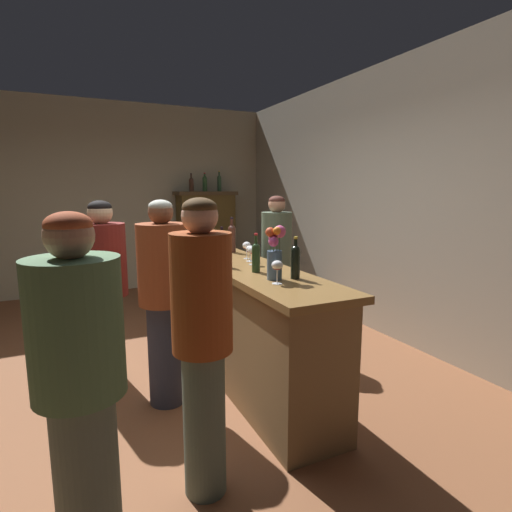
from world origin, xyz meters
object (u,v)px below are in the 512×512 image
patron_in_grey (80,382)px  bar_counter (236,316)px  wine_glass_rear (277,267)px  wine_bottle_riesling (222,249)px  patron_by_cabinet (203,337)px  bartender (276,264)px  cheese_plate (187,243)px  wine_glass_front (247,246)px  display_cabinet (206,237)px  patron_near_entrance (105,287)px  wine_bottle_malbec (213,238)px  flower_arrangement (275,252)px  wine_glass_mid (250,250)px  display_bottle_midleft (205,183)px  wine_bottle_pinot (256,256)px  wine_bottle_merlot (295,260)px  display_bottle_left (191,184)px  wine_bottle_rose (232,237)px  display_bottle_center (219,182)px  wine_glass_spare (252,251)px  patron_redhead (164,296)px

patron_in_grey → bar_counter: bearing=17.3°
wine_glass_rear → wine_bottle_riesling: bearing=98.1°
patron_by_cabinet → bartender: bearing=-25.0°
wine_bottle_riesling → cheese_plate: (0.11, 1.42, -0.14)m
wine_bottle_riesling → wine_glass_front: wine_bottle_riesling is taller
patron_in_grey → patron_by_cabinet: (0.58, 0.18, 0.04)m
display_cabinet → cheese_plate: bearing=-113.5°
patron_near_entrance → bartender: bearing=5.0°
wine_bottle_malbec → flower_arrangement: (-0.07, -1.48, 0.07)m
wine_glass_mid → bar_counter: bearing=140.2°
wine_bottle_malbec → display_bottle_midleft: 2.78m
wine_bottle_pinot → wine_glass_front: 0.58m
patron_in_grey → bartender: 2.69m
wine_bottle_malbec → patron_near_entrance: (-1.10, -0.46, -0.30)m
wine_bottle_merlot → cheese_plate: (-0.19, 2.08, -0.12)m
wine_bottle_riesling → patron_by_cabinet: (-0.53, -1.13, -0.27)m
cheese_plate → display_bottle_left: display_bottle_left is taller
cheese_plate → display_bottle_midleft: display_bottle_midleft is taller
wine_bottle_merlot → wine_glass_front: wine_bottle_merlot is taller
wine_bottle_rose → cheese_plate: bearing=106.6°
wine_glass_front → display_bottle_center: bearing=74.0°
display_bottle_left → display_bottle_center: bearing=-0.0°
display_bottle_midleft → cheese_plate: bearing=-113.4°
wine_glass_spare → patron_by_cabinet: patron_by_cabinet is taller
cheese_plate → wine_glass_front: bearing=-80.2°
display_bottle_midleft → patron_redhead: size_ratio=0.20×
wine_glass_front → patron_near_entrance: size_ratio=0.10×
display_cabinet → display_bottle_left: bearing=180.0°
display_cabinet → wine_bottle_rose: size_ratio=4.61×
wine_glass_rear → wine_glass_spare: wine_glass_rear is taller
patron_by_cabinet → patron_redhead: 1.02m
wine_bottle_pinot → patron_redhead: 0.75m
wine_glass_front → bartender: bearing=35.8°
display_cabinet → wine_bottle_rose: (-0.66, -2.83, 0.33)m
patron_redhead → bartender: bearing=22.2°
wine_bottle_pinot → wine_glass_spare: bearing=70.6°
wine_glass_spare → display_cabinet: bearing=77.9°
wine_glass_rear → patron_near_entrance: patron_near_entrance is taller
display_cabinet → patron_by_cabinet: 4.84m
wine_bottle_riesling → wine_glass_spare: bearing=-14.4°
wine_bottle_malbec → wine_glass_mid: size_ratio=2.08×
wine_bottle_malbec → wine_glass_mid: wine_bottle_malbec is taller
flower_arrangement → bartender: size_ratio=0.24×
wine_bottle_merlot → cheese_plate: bearing=95.2°
bartender → display_bottle_center: bearing=-87.8°
bartender → wine_glass_rear: bearing=73.1°
display_bottle_center → patron_by_cabinet: bearing=-111.1°
wine_glass_front → patron_by_cabinet: size_ratio=0.10×
wine_glass_front → patron_redhead: bearing=-157.8°
flower_arrangement → patron_near_entrance: patron_near_entrance is taller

